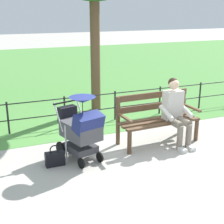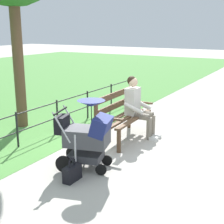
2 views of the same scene
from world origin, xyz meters
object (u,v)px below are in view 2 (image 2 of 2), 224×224
at_px(park_bench, 121,114).
at_px(person_on_bench, 137,105).
at_px(handbag, 72,173).
at_px(stroller, 87,134).

relative_size(park_bench, person_on_bench, 1.27).
bearing_deg(handbag, person_on_bench, -178.60).
height_order(park_bench, handbag, park_bench).
xyz_separation_m(person_on_bench, handbag, (2.38, 0.06, -0.55)).
relative_size(park_bench, handbag, 4.38).
bearing_deg(person_on_bench, stroller, 0.58).
xyz_separation_m(stroller, handbag, (0.48, 0.04, -0.47)).
xyz_separation_m(park_bench, stroller, (1.61, 0.24, 0.07)).
bearing_deg(park_bench, handbag, 7.66).
xyz_separation_m(park_bench, person_on_bench, (-0.29, 0.22, 0.15)).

